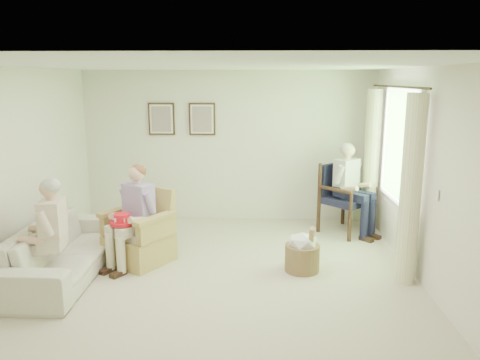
# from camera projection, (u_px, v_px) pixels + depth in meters

# --- Properties ---
(floor) EXTENTS (5.50, 5.50, 0.00)m
(floor) POSITION_uv_depth(u_px,v_px,m) (216.00, 285.00, 5.70)
(floor) COLOR beige
(floor) RESTS_ON ground
(back_wall) EXTENTS (5.00, 0.04, 2.60)m
(back_wall) POSITION_uv_depth(u_px,v_px,m) (229.00, 147.00, 8.11)
(back_wall) COLOR silver
(back_wall) RESTS_ON ground
(front_wall) EXTENTS (5.00, 0.04, 2.60)m
(front_wall) POSITION_uv_depth(u_px,v_px,m) (174.00, 281.00, 2.74)
(front_wall) COLOR silver
(front_wall) RESTS_ON ground
(left_wall) EXTENTS (0.04, 5.50, 2.60)m
(left_wall) POSITION_uv_depth(u_px,v_px,m) (4.00, 179.00, 5.51)
(left_wall) COLOR silver
(left_wall) RESTS_ON ground
(right_wall) EXTENTS (0.04, 5.50, 2.60)m
(right_wall) POSITION_uv_depth(u_px,v_px,m) (433.00, 182.00, 5.34)
(right_wall) COLOR silver
(right_wall) RESTS_ON ground
(ceiling) EXTENTS (5.00, 5.50, 0.02)m
(ceiling) POSITION_uv_depth(u_px,v_px,m) (214.00, 65.00, 5.15)
(ceiling) COLOR white
(ceiling) RESTS_ON back_wall
(window) EXTENTS (0.13, 2.50, 1.63)m
(window) POSITION_uv_depth(u_px,v_px,m) (400.00, 143.00, 6.45)
(window) COLOR #2D6B23
(window) RESTS_ON right_wall
(curtain_left) EXTENTS (0.34, 0.34, 2.30)m
(curtain_left) POSITION_uv_depth(u_px,v_px,m) (411.00, 190.00, 5.59)
(curtain_left) COLOR beige
(curtain_left) RESTS_ON ground
(curtain_right) EXTENTS (0.34, 0.34, 2.30)m
(curtain_right) POSITION_uv_depth(u_px,v_px,m) (371.00, 162.00, 7.51)
(curtain_right) COLOR beige
(curtain_right) RESTS_ON ground
(framed_print_left) EXTENTS (0.45, 0.05, 0.55)m
(framed_print_left) POSITION_uv_depth(u_px,v_px,m) (161.00, 119.00, 8.01)
(framed_print_left) COLOR #382114
(framed_print_left) RESTS_ON back_wall
(framed_print_right) EXTENTS (0.45, 0.05, 0.55)m
(framed_print_right) POSITION_uv_depth(u_px,v_px,m) (202.00, 119.00, 7.98)
(framed_print_right) COLOR #382114
(framed_print_right) RESTS_ON back_wall
(wicker_armchair) EXTENTS (0.78, 0.77, 0.99)m
(wicker_armchair) POSITION_uv_depth(u_px,v_px,m) (140.00, 239.00, 6.38)
(wicker_armchair) COLOR tan
(wicker_armchair) RESTS_ON ground
(wood_armchair) EXTENTS (0.72, 0.67, 1.10)m
(wood_armchair) POSITION_uv_depth(u_px,v_px,m) (346.00, 195.00, 7.62)
(wood_armchair) COLOR black
(wood_armchair) RESTS_ON ground
(sofa) EXTENTS (2.27, 0.89, 0.66)m
(sofa) POSITION_uv_depth(u_px,v_px,m) (64.00, 250.00, 5.93)
(sofa) COLOR silver
(sofa) RESTS_ON ground
(person_wicker) EXTENTS (0.40, 0.62, 1.33)m
(person_wicker) POSITION_uv_depth(u_px,v_px,m) (136.00, 209.00, 6.16)
(person_wicker) COLOR beige
(person_wicker) RESTS_ON ground
(person_dark) EXTENTS (0.40, 0.63, 1.44)m
(person_dark) POSITION_uv_depth(u_px,v_px,m) (349.00, 182.00, 7.39)
(person_dark) COLOR #191937
(person_dark) RESTS_ON ground
(person_sofa) EXTENTS (0.42, 0.62, 1.31)m
(person_sofa) POSITION_uv_depth(u_px,v_px,m) (48.00, 228.00, 5.45)
(person_sofa) COLOR beige
(person_sofa) RESTS_ON ground
(red_hat) EXTENTS (0.32, 0.32, 0.14)m
(red_hat) POSITION_uv_depth(u_px,v_px,m) (122.00, 220.00, 6.02)
(red_hat) COLOR red
(red_hat) RESTS_ON person_wicker
(hatbox) EXTENTS (0.59, 0.59, 0.66)m
(hatbox) POSITION_uv_depth(u_px,v_px,m) (303.00, 252.00, 6.06)
(hatbox) COLOR #A7825A
(hatbox) RESTS_ON ground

